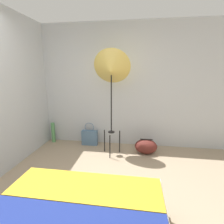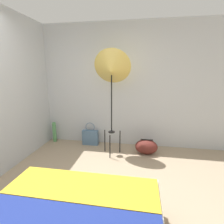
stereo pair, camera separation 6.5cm
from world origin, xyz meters
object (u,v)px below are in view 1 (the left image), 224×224
(tote_bag, at_px, (90,137))
(paper_roll, at_px, (53,132))
(duffel_bag, at_px, (146,146))
(photo_umbrella, at_px, (111,70))

(tote_bag, xyz_separation_m, paper_roll, (-0.88, 0.04, 0.05))
(tote_bag, relative_size, duffel_bag, 1.16)
(photo_umbrella, xyz_separation_m, tote_bag, (-0.55, 0.37, -1.46))
(tote_bag, bearing_deg, duffel_bag, -11.41)
(photo_umbrella, xyz_separation_m, duffel_bag, (0.68, 0.12, -1.49))
(photo_umbrella, relative_size, duffel_bag, 4.56)
(duffel_bag, height_order, paper_roll, paper_roll)
(tote_bag, xyz_separation_m, duffel_bag, (1.23, -0.25, -0.03))
(tote_bag, height_order, duffel_bag, tote_bag)
(photo_umbrella, distance_m, paper_roll, 2.05)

